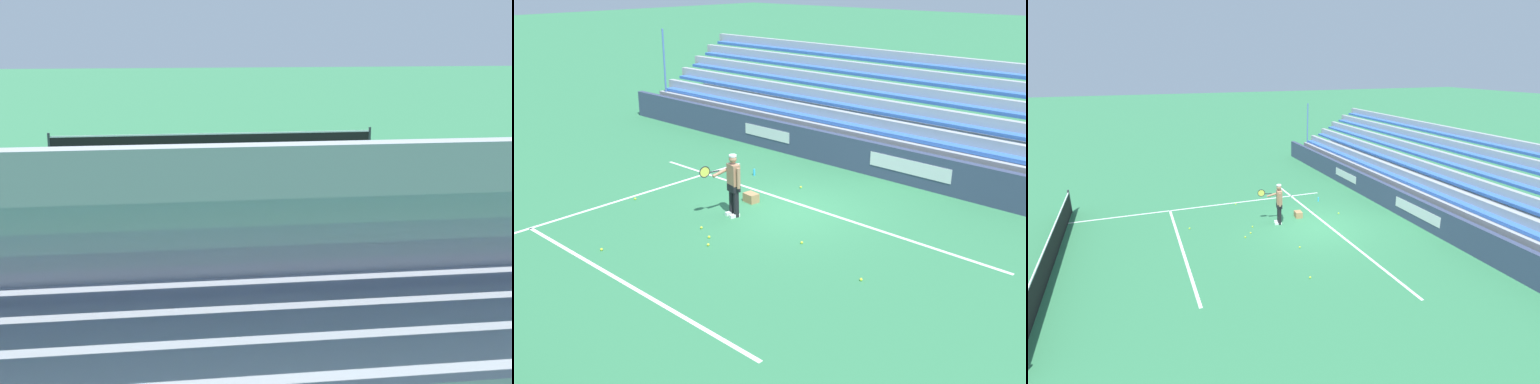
% 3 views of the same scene
% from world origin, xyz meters
% --- Properties ---
extents(ground_plane, '(160.00, 160.00, 0.00)m').
position_xyz_m(ground_plane, '(0.00, 0.00, 0.00)').
color(ground_plane, '#337A4C').
extents(court_baseline_white, '(12.00, 0.10, 0.01)m').
position_xyz_m(court_baseline_white, '(0.00, -0.50, 0.00)').
color(court_baseline_white, white).
rests_on(court_baseline_white, ground).
extents(court_sideline_white, '(0.10, 12.00, 0.01)m').
position_xyz_m(court_sideline_white, '(4.11, 4.00, 0.00)').
color(court_sideline_white, white).
rests_on(court_sideline_white, ground).
extents(court_service_line_white, '(8.22, 0.10, 0.01)m').
position_xyz_m(court_service_line_white, '(0.00, 5.50, 0.00)').
color(court_service_line_white, white).
rests_on(court_service_line_white, ground).
extents(back_wall_sponsor_board, '(25.29, 0.25, 1.10)m').
position_xyz_m(back_wall_sponsor_board, '(0.00, -4.08, 0.55)').
color(back_wall_sponsor_board, '#384260').
rests_on(back_wall_sponsor_board, ground).
extents(bleacher_stand, '(24.03, 4.00, 3.85)m').
position_xyz_m(bleacher_stand, '(0.00, -6.71, 0.79)').
color(bleacher_stand, '#9EA3A8').
rests_on(bleacher_stand, ground).
extents(tennis_player, '(0.72, 0.96, 1.71)m').
position_xyz_m(tennis_player, '(0.90, 1.35, 0.89)').
color(tennis_player, black).
rests_on(tennis_player, ground).
extents(ball_box_cardboard, '(0.43, 0.34, 0.26)m').
position_xyz_m(ball_box_cardboard, '(1.27, 0.29, 0.13)').
color(ball_box_cardboard, '#A87F51').
rests_on(ball_box_cardboard, ground).
extents(tennis_ball_stray_back, '(0.07, 0.07, 0.07)m').
position_xyz_m(tennis_ball_stray_back, '(-1.60, 1.45, 0.03)').
color(tennis_ball_stray_back, '#CCE533').
rests_on(tennis_ball_stray_back, ground).
extents(tennis_ball_midcourt, '(0.07, 0.07, 0.07)m').
position_xyz_m(tennis_ball_midcourt, '(3.83, 2.47, 0.03)').
color(tennis_ball_midcourt, '#CCE533').
rests_on(tennis_ball_midcourt, ground).
extents(tennis_ball_on_baseline, '(0.07, 0.07, 0.07)m').
position_xyz_m(tennis_ball_on_baseline, '(-3.72, 2.00, 0.03)').
color(tennis_ball_on_baseline, '#CCE533').
rests_on(tennis_ball_on_baseline, ground).
extents(tennis_ball_toward_net, '(0.07, 0.07, 0.07)m').
position_xyz_m(tennis_ball_toward_net, '(-0.03, 3.08, 0.03)').
color(tennis_ball_toward_net, '#CCE533').
rests_on(tennis_ball_toward_net, ground).
extents(tennis_ball_near_player, '(0.07, 0.07, 0.07)m').
position_xyz_m(tennis_ball_near_player, '(0.86, 2.52, 0.03)').
color(tennis_ball_near_player, '#CCE533').
rests_on(tennis_ball_near_player, ground).
extents(tennis_ball_by_box, '(0.07, 0.07, 0.07)m').
position_xyz_m(tennis_ball_by_box, '(0.29, 2.77, 0.03)').
color(tennis_ball_by_box, '#CCE533').
rests_on(tennis_ball_by_box, ground).
extents(tennis_ball_far_left, '(0.07, 0.07, 0.07)m').
position_xyz_m(tennis_ball_far_left, '(0.97, -1.55, 0.03)').
color(tennis_ball_far_left, '#CCE533').
rests_on(tennis_ball_far_left, ground).
extents(tennis_ball_far_right, '(0.07, 0.07, 0.07)m').
position_xyz_m(tennis_ball_far_right, '(1.62, 4.97, 0.03)').
color(tennis_ball_far_right, '#CCE533').
rests_on(tennis_ball_far_right, ground).
extents(water_bottle, '(0.07, 0.07, 0.22)m').
position_xyz_m(water_bottle, '(2.85, -1.44, 0.11)').
color(water_bottle, '#33B2E5').
rests_on(water_bottle, ground).
extents(tennis_net, '(11.09, 0.09, 1.07)m').
position_xyz_m(tennis_net, '(0.00, 9.71, 0.49)').
color(tennis_net, '#33383D').
rests_on(tennis_net, ground).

